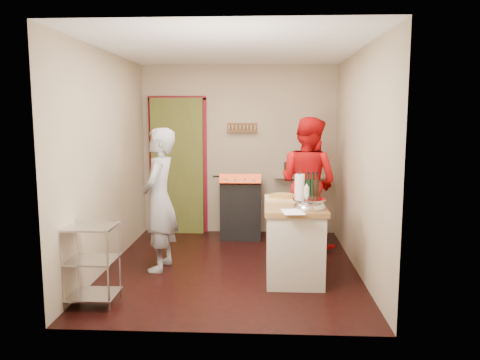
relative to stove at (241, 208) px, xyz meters
name	(u,v)px	position (x,y,z in m)	size (l,w,h in m)	color
floor	(232,267)	(-0.05, -1.42, -0.45)	(3.50, 3.50, 0.00)	black
back_wall	(198,160)	(-0.69, 0.36, 0.68)	(3.00, 0.44, 2.60)	tan
left_wall	(107,160)	(-1.55, -1.42, 0.85)	(0.04, 3.50, 2.60)	tan
right_wall	(359,162)	(1.45, -1.42, 0.85)	(0.04, 3.50, 2.60)	tan
ceiling	(231,47)	(-0.05, -1.42, 2.16)	(3.00, 3.50, 0.02)	white
stove	(241,208)	(0.00, 0.00, 0.00)	(0.60, 0.63, 1.00)	black
wire_shelving	(92,261)	(-1.33, -2.62, -0.01)	(0.48, 0.40, 0.80)	silver
island	(294,237)	(0.69, -1.68, 0.01)	(0.67, 1.23, 1.16)	beige
person_stripe	(159,200)	(-0.90, -1.54, 0.40)	(0.62, 0.41, 1.69)	#B0AFB4
person_red	(308,183)	(0.95, -0.46, 0.46)	(0.88, 0.69, 1.82)	red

